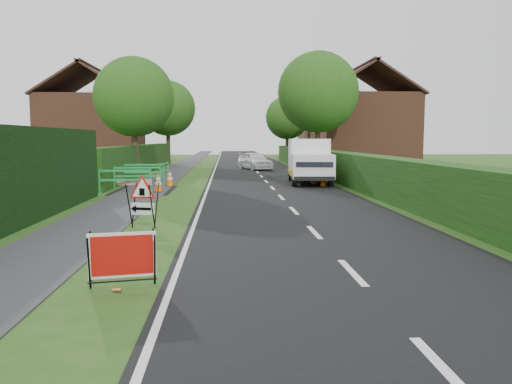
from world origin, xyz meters
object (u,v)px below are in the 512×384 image
red_rect_sign (122,256)px  triangle_sign (141,198)px  hatchback_car (255,161)px  works_van (309,160)px

red_rect_sign → triangle_sign: triangle_sign is taller
red_rect_sign → triangle_sign: 4.92m
hatchback_car → triangle_sign: bearing=-118.7°
works_van → red_rect_sign: bearing=-103.8°
triangle_sign → red_rect_sign: bearing=-68.3°
works_van → hatchback_car: (-2.01, 11.17, -0.51)m
red_rect_sign → triangle_sign: (-0.54, 4.88, 0.29)m
red_rect_sign → works_van: 17.84m
triangle_sign → works_van: 13.52m
triangle_sign → hatchback_car: size_ratio=0.29×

